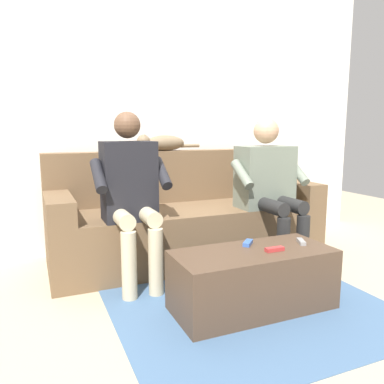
{
  "coord_description": "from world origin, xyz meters",
  "views": [
    {
      "loc": [
        1.21,
        2.8,
        1.09
      ],
      "look_at": [
        0.0,
        -0.02,
        0.59
      ],
      "focal_mm": 35.46,
      "sensor_mm": 36.0,
      "label": 1
    }
  ],
  "objects": [
    {
      "name": "ground_plane",
      "position": [
        0.0,
        0.6,
        0.0
      ],
      "size": [
        8.0,
        8.0,
        0.0
      ],
      "primitive_type": "plane",
      "color": "tan"
    },
    {
      "name": "back_wall",
      "position": [
        0.0,
        -0.63,
        1.27
      ],
      "size": [
        4.39,
        0.06,
        2.54
      ],
      "primitive_type": "cube",
      "color": "silver",
      "rests_on": "ground"
    },
    {
      "name": "couch",
      "position": [
        0.0,
        -0.13,
        0.32
      ],
      "size": [
        2.27,
        0.78,
        0.91
      ],
      "color": "brown",
      "rests_on": "ground"
    },
    {
      "name": "coffee_table",
      "position": [
        0.0,
        0.93,
        0.19
      ],
      "size": [
        0.98,
        0.44,
        0.37
      ],
      "color": "#4C3828",
      "rests_on": "ground"
    },
    {
      "name": "person_left_seated",
      "position": [
        -0.57,
        0.24,
        0.67
      ],
      "size": [
        0.61,
        0.58,
        1.18
      ],
      "color": "slate",
      "rests_on": "ground"
    },
    {
      "name": "person_right_seated",
      "position": [
        0.57,
        0.24,
        0.69
      ],
      "size": [
        0.52,
        0.5,
        1.22
      ],
      "color": "black",
      "rests_on": "ground"
    },
    {
      "name": "cat_on_backrest",
      "position": [
        0.13,
        -0.39,
        0.98
      ],
      "size": [
        0.58,
        0.14,
        0.15
      ],
      "color": "#756047",
      "rests_on": "couch"
    },
    {
      "name": "remote_red",
      "position": [
        -0.11,
        0.99,
        0.38
      ],
      "size": [
        0.12,
        0.04,
        0.02
      ],
      "primitive_type": "cube",
      "rotation": [
        0.0,
        0.0,
        6.27
      ],
      "color": "#B73333",
      "rests_on": "coffee_table"
    },
    {
      "name": "remote_gray",
      "position": [
        -0.36,
        0.92,
        0.38
      ],
      "size": [
        0.08,
        0.12,
        0.02
      ],
      "primitive_type": "cube",
      "rotation": [
        0.0,
        0.0,
        4.27
      ],
      "color": "gray",
      "rests_on": "coffee_table"
    },
    {
      "name": "remote_blue",
      "position": [
        -0.03,
        0.82,
        0.38
      ],
      "size": [
        0.11,
        0.11,
        0.02
      ],
      "primitive_type": "cube",
      "rotation": [
        0.0,
        0.0,
        3.95
      ],
      "color": "#3860B7",
      "rests_on": "coffee_table"
    },
    {
      "name": "floor_rug",
      "position": [
        0.0,
        0.81,
        0.0
      ],
      "size": [
        1.67,
        1.66,
        0.01
      ],
      "primitive_type": "cube",
      "color": "#426084",
      "rests_on": "ground"
    }
  ]
}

